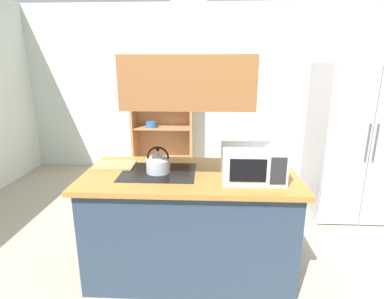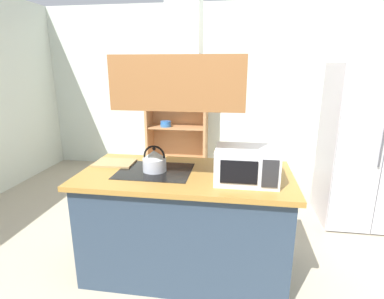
{
  "view_description": "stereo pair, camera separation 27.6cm",
  "coord_description": "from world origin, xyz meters",
  "px_view_note": "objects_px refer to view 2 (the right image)",
  "views": [
    {
      "loc": [
        0.05,
        -2.17,
        1.74
      ],
      "look_at": [
        -0.08,
        0.5,
        1.0
      ],
      "focal_mm": 28.28,
      "sensor_mm": 36.0,
      "label": 1
    },
    {
      "loc": [
        0.33,
        -2.14,
        1.74
      ],
      "look_at": [
        -0.08,
        0.5,
        1.0
      ],
      "focal_mm": 28.28,
      "sensor_mm": 36.0,
      "label": 2
    }
  ],
  "objects_px": {
    "refrigerator": "(369,146)",
    "dish_cabinet": "(177,122)",
    "microwave": "(246,165)",
    "cutting_board": "(115,163)",
    "kettle": "(154,161)"
  },
  "relations": [
    {
      "from": "refrigerator",
      "to": "dish_cabinet",
      "type": "xyz_separation_m",
      "value": [
        -2.44,
        1.45,
        -0.06
      ]
    },
    {
      "from": "microwave",
      "to": "dish_cabinet",
      "type": "bearing_deg",
      "value": 111.43
    },
    {
      "from": "dish_cabinet",
      "to": "microwave",
      "type": "xyz_separation_m",
      "value": [
        1.08,
        -2.76,
        0.2
      ]
    },
    {
      "from": "dish_cabinet",
      "to": "cutting_board",
      "type": "distance_m",
      "value": 2.51
    },
    {
      "from": "kettle",
      "to": "cutting_board",
      "type": "relative_size",
      "value": 0.64
    },
    {
      "from": "refrigerator",
      "to": "kettle",
      "type": "xyz_separation_m",
      "value": [
        -2.1,
        -1.19,
        0.11
      ]
    },
    {
      "from": "refrigerator",
      "to": "kettle",
      "type": "height_order",
      "value": "refrigerator"
    },
    {
      "from": "microwave",
      "to": "kettle",
      "type": "bearing_deg",
      "value": 170.95
    },
    {
      "from": "kettle",
      "to": "microwave",
      "type": "distance_m",
      "value": 0.75
    },
    {
      "from": "refrigerator",
      "to": "microwave",
      "type": "distance_m",
      "value": 1.89
    },
    {
      "from": "kettle",
      "to": "dish_cabinet",
      "type": "bearing_deg",
      "value": 97.4
    },
    {
      "from": "refrigerator",
      "to": "microwave",
      "type": "height_order",
      "value": "refrigerator"
    },
    {
      "from": "cutting_board",
      "to": "microwave",
      "type": "height_order",
      "value": "microwave"
    },
    {
      "from": "kettle",
      "to": "microwave",
      "type": "bearing_deg",
      "value": -9.05
    },
    {
      "from": "kettle",
      "to": "cutting_board",
      "type": "bearing_deg",
      "value": 161.96
    }
  ]
}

